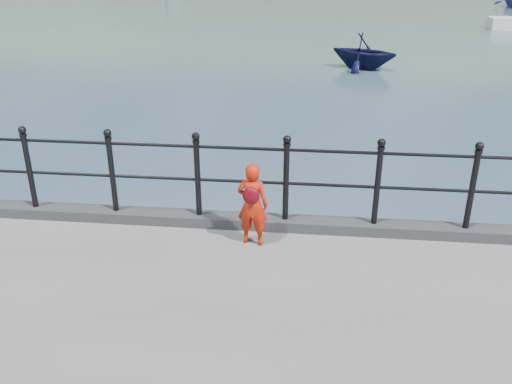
# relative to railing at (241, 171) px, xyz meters

# --- Properties ---
(ground) EXTENTS (600.00, 600.00, 0.00)m
(ground) POSITION_rel_railing_xyz_m (-0.00, 0.15, -1.82)
(ground) COLOR #2D4251
(ground) RESTS_ON ground
(kerb) EXTENTS (60.00, 0.30, 0.15)m
(kerb) POSITION_rel_railing_xyz_m (-0.00, -0.00, -0.75)
(kerb) COLOR #28282B
(kerb) RESTS_ON quay
(railing) EXTENTS (18.11, 0.11, 1.20)m
(railing) POSITION_rel_railing_xyz_m (0.00, 0.00, 0.00)
(railing) COLOR black
(railing) RESTS_ON kerb
(far_shore) EXTENTS (830.00, 200.00, 156.00)m
(far_shore) POSITION_rel_railing_xyz_m (38.34, 239.56, -24.39)
(far_shore) COLOR #333A21
(far_shore) RESTS_ON ground
(child) EXTENTS (0.44, 0.35, 1.11)m
(child) POSITION_rel_railing_xyz_m (0.20, -0.46, -0.26)
(child) COLOR red
(child) RESTS_ON quay
(launch_navy) EXTENTS (3.57, 3.40, 1.46)m
(launch_navy) POSITION_rel_railing_xyz_m (2.85, 16.53, -1.09)
(launch_navy) COLOR black
(launch_navy) RESTS_ON ground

